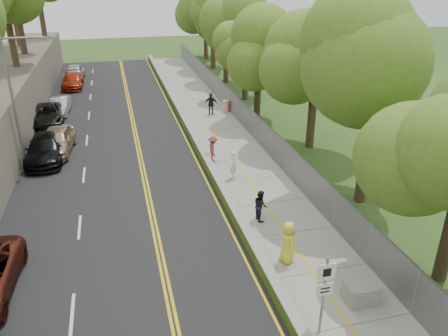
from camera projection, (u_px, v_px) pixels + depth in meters
ground at (262, 282)px, 17.35m from camera, size 140.00×140.00×0.00m
road at (113, 154)px, 29.33m from camera, size 11.20×66.00×0.04m
sidewalk at (228, 143)px, 31.12m from camera, size 4.20×66.00×0.05m
jersey_barrier at (196, 142)px, 30.49m from camera, size 0.42×66.00×0.60m
chainlink_fence at (256, 128)px, 31.19m from camera, size 0.04×66.00×2.00m
trees_fenceside at (292, 40)px, 29.22m from camera, size 7.00×66.00×14.00m
streetlight at (16, 95)px, 25.39m from camera, size 2.52×0.22×8.00m
signpost at (325, 288)px, 14.11m from camera, size 0.62×0.09×3.10m
construction_barrel at (226, 106)px, 37.70m from camera, size 0.59×0.59×0.97m
concrete_block at (361, 292)px, 16.16m from camera, size 1.19×0.90×0.79m
car_3 at (45, 148)px, 28.07m from camera, size 2.23×5.40×1.56m
car_4 at (56, 141)px, 29.17m from camera, size 2.47×5.09×1.67m
car_5 at (60, 106)px, 37.18m from camera, size 1.63×4.09×1.32m
car_6 at (47, 115)px, 34.68m from camera, size 3.00×5.58×1.49m
car_7 at (73, 81)px, 45.17m from camera, size 2.12×5.00×1.44m
car_8 at (74, 72)px, 48.37m from camera, size 2.23×4.86×1.61m
painter_0 at (288, 242)px, 18.14m from camera, size 0.62×0.94×1.90m
painter_1 at (234, 165)px, 25.52m from camera, size 0.59×0.72×1.72m
painter_2 at (261, 205)px, 21.30m from camera, size 0.62×0.79×1.58m
painter_3 at (213, 149)px, 27.72m from camera, size 0.78×1.19×1.72m
person_far at (211, 104)px, 36.72m from camera, size 1.18×0.77×1.86m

